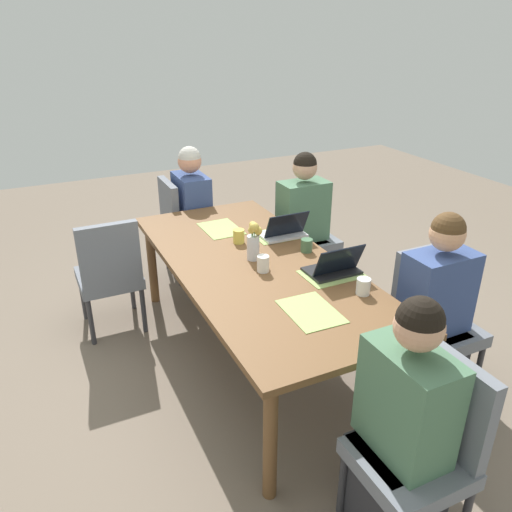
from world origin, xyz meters
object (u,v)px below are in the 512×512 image
(chair_near_right_mid, at_px, (110,271))
(coffee_mug_centre_left, at_px, (239,236))
(coffee_mug_centre_right, at_px, (363,286))
(coffee_mug_near_right, at_px, (263,264))
(dining_table, at_px, (256,272))
(chair_head_right_left_mid, at_px, (424,442))
(person_head_right_left_mid, at_px, (402,433))
(person_head_left_right_near, at_px, (193,222))
(chair_head_left_right_near, at_px, (183,224))
(laptop_far_left_far, at_px, (283,231))
(flower_vase, at_px, (254,240))
(person_far_left_far, at_px, (302,230))
(person_far_left_near, at_px, (433,318))
(laptop_far_left_near, at_px, (334,268))
(coffee_mug_near_left, at_px, (307,245))
(chair_far_left_far, at_px, (304,229))
(chair_far_left_near, at_px, (431,313))

(chair_near_right_mid, xyz_separation_m, coffee_mug_centre_left, (0.41, 0.85, 0.27))
(coffee_mug_centre_right, bearing_deg, coffee_mug_near_right, -142.21)
(dining_table, xyz_separation_m, chair_head_right_left_mid, (1.48, 0.10, -0.16))
(person_head_right_left_mid, xyz_separation_m, person_head_left_right_near, (-2.79, 0.01, 0.00))
(chair_head_left_right_near, bearing_deg, laptop_far_left_far, 19.90)
(flower_vase, bearing_deg, person_head_right_left_mid, 0.35)
(coffee_mug_near_right, bearing_deg, coffee_mug_centre_right, 37.79)
(person_head_right_left_mid, distance_m, person_far_left_far, 2.34)
(person_far_left_near, xyz_separation_m, laptop_far_left_near, (-0.42, -0.45, 0.24))
(person_far_left_near, xyz_separation_m, chair_head_left_right_near, (-2.19, -0.85, -0.03))
(laptop_far_left_far, xyz_separation_m, laptop_far_left_near, (0.65, 0.00, 0.00))
(person_head_right_left_mid, bearing_deg, person_far_left_near, 129.87)
(laptop_far_left_far, distance_m, laptop_far_left_near, 0.65)
(person_head_right_left_mid, bearing_deg, coffee_mug_near_left, 165.80)
(dining_table, height_order, chair_far_left_far, chair_far_left_far)
(chair_head_right_left_mid, distance_m, laptop_far_left_near, 1.20)
(laptop_far_left_near, relative_size, coffee_mug_centre_right, 3.34)
(person_far_left_far, relative_size, coffee_mug_near_right, 11.44)
(laptop_far_left_far, relative_size, coffee_mug_centre_left, 3.28)
(person_far_left_near, distance_m, chair_head_right_left_mid, 1.02)
(chair_head_left_right_near, height_order, coffee_mug_centre_left, chair_head_left_right_near)
(chair_near_right_mid, bearing_deg, coffee_mug_near_right, 42.31)
(chair_head_left_right_near, height_order, coffee_mug_near_right, chair_head_left_right_near)
(laptop_far_left_near, xyz_separation_m, coffee_mug_near_left, (-0.36, 0.02, 0.00))
(chair_far_left_far, bearing_deg, laptop_far_left_far, -42.44)
(laptop_far_left_near, xyz_separation_m, coffee_mug_near_right, (-0.22, -0.38, 0.01))
(laptop_far_left_far, bearing_deg, laptop_far_left_near, 0.16)
(coffee_mug_near_right, bearing_deg, chair_head_left_right_near, -178.87)
(chair_far_left_near, bearing_deg, chair_head_left_right_near, -156.68)
(chair_near_right_mid, bearing_deg, coffee_mug_centre_right, 40.74)
(coffee_mug_centre_right, bearing_deg, laptop_far_left_far, -179.19)
(dining_table, bearing_deg, chair_head_right_left_mid, 3.68)
(coffee_mug_centre_right, bearing_deg, dining_table, -148.92)
(laptop_far_left_far, bearing_deg, chair_far_left_far, 137.56)
(person_far_left_far, distance_m, laptop_far_left_far, 0.69)
(person_head_right_left_mid, bearing_deg, chair_near_right_mid, -159.07)
(chair_head_right_left_mid, distance_m, person_head_right_left_mid, 0.10)
(chair_far_left_far, relative_size, chair_head_left_right_near, 1.00)
(person_far_left_far, relative_size, laptop_far_left_near, 3.73)
(chair_far_left_far, relative_size, chair_near_right_mid, 1.00)
(person_far_left_near, bearing_deg, person_far_left_far, -179.84)
(dining_table, bearing_deg, person_far_left_near, 46.72)
(person_head_right_left_mid, distance_m, coffee_mug_near_left, 1.51)
(flower_vase, distance_m, laptop_far_left_near, 0.54)
(chair_far_left_near, relative_size, flower_vase, 3.42)
(coffee_mug_centre_left, bearing_deg, coffee_mug_near_right, -5.24)
(chair_head_right_left_mid, xyz_separation_m, laptop_far_left_far, (-1.79, 0.27, 0.27))
(person_far_left_far, height_order, coffee_mug_centre_right, person_far_left_far)
(chair_near_right_mid, xyz_separation_m, flower_vase, (0.70, 0.83, 0.36))
(person_far_left_near, relative_size, person_head_left_right_near, 1.00)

